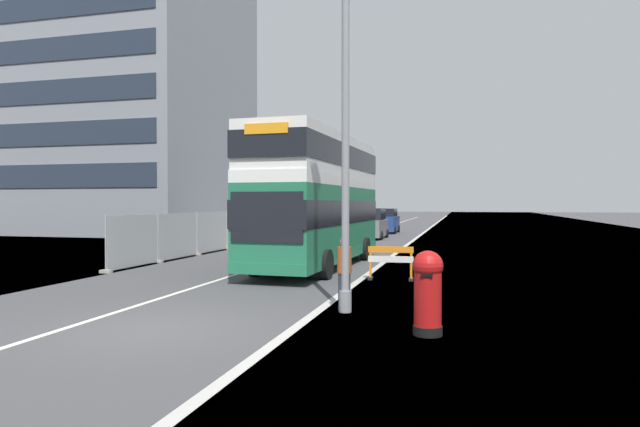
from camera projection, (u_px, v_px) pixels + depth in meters
ground at (181, 332)px, 10.79m from camera, size 140.00×280.00×0.10m
double_decker_bus at (318, 198)px, 21.35m from camera, size 3.09×10.77×5.14m
lamppost_foreground at (346, 115)px, 12.46m from camera, size 0.29×0.70×9.63m
red_pillar_postbox at (428, 289)px, 10.38m from camera, size 0.59×0.59×1.63m
roadworks_barrier at (391, 259)px, 17.74m from camera, size 1.50×0.55×1.10m
construction_site_fence at (226, 231)px, 29.27m from camera, size 0.44×20.60×2.11m
car_oncoming_near at (372, 224)px, 38.06m from camera, size 1.96×4.44×2.14m
car_receding_mid at (386, 221)px, 44.98m from camera, size 2.05×4.01×2.04m
bare_tree_far_verge_near at (289, 209)px, 55.05m from camera, size 2.21×2.71×4.47m
bare_tree_far_verge_mid at (256, 206)px, 50.88m from camera, size 2.96×2.33×4.28m
pedestrian_at_kerb at (344, 274)px, 12.66m from camera, size 0.34×0.34×1.74m
backdrop_office_block at (77, 94)px, 48.75m from camera, size 28.16×16.75×24.75m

